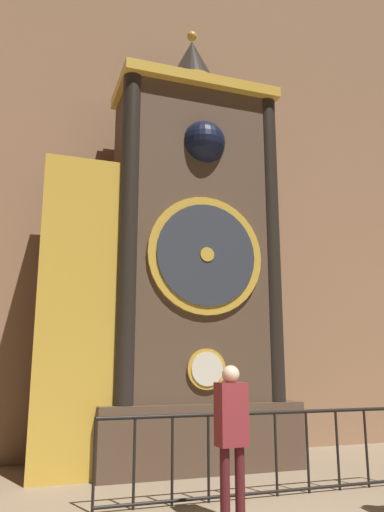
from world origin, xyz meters
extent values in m
cube|color=#936B4C|center=(0.00, 6.15, 6.50)|extent=(24.00, 0.30, 13.01)
cube|color=brown|center=(0.44, 4.85, 0.54)|extent=(3.48, 1.61, 1.09)
cube|color=brown|center=(0.44, 4.85, 4.01)|extent=(2.79, 1.40, 5.84)
cube|color=gold|center=(0.44, 4.75, 6.83)|extent=(3.01, 1.54, 0.20)
cylinder|color=gold|center=(0.44, 4.12, 1.64)|extent=(0.66, 0.05, 0.66)
cylinder|color=silver|center=(0.44, 4.09, 1.64)|extent=(0.54, 0.03, 0.54)
cylinder|color=gold|center=(0.44, 4.12, 3.54)|extent=(2.06, 0.07, 2.06)
cylinder|color=#2D333D|center=(0.44, 4.08, 3.54)|extent=(1.77, 0.04, 1.77)
cylinder|color=gold|center=(0.44, 4.06, 3.54)|extent=(0.25, 0.03, 0.25)
cube|color=#30241B|center=(0.44, 4.64, 5.65)|extent=(1.00, 0.42, 1.00)
sphere|color=black|center=(0.44, 4.22, 5.65)|extent=(0.80, 0.80, 0.80)
cylinder|color=black|center=(-0.89, 4.25, 4.01)|extent=(0.33, 0.33, 5.84)
cylinder|color=black|center=(1.76, 4.25, 4.01)|extent=(0.33, 0.33, 5.84)
cylinder|color=gold|center=(0.44, 4.85, 7.08)|extent=(0.96, 0.96, 0.30)
cone|color=black|center=(0.44, 4.85, 7.70)|extent=(0.91, 0.91, 0.94)
sphere|color=gold|center=(0.44, 4.85, 8.29)|extent=(0.20, 0.20, 0.20)
cube|color=brown|center=(-1.63, 4.90, 2.54)|extent=(1.25, 1.19, 5.08)
cube|color=gold|center=(-1.63, 4.29, 2.54)|extent=(1.31, 0.06, 5.08)
cylinder|color=black|center=(-1.54, 2.70, 0.54)|extent=(0.04, 0.04, 1.09)
cylinder|color=black|center=(-1.05, 2.70, 0.54)|extent=(0.04, 0.04, 1.09)
cylinder|color=black|center=(-0.57, 2.70, 0.54)|extent=(0.04, 0.04, 1.09)
cylinder|color=black|center=(-0.08, 2.70, 0.54)|extent=(0.04, 0.04, 1.09)
cylinder|color=black|center=(0.41, 2.70, 0.54)|extent=(0.04, 0.04, 1.09)
cylinder|color=black|center=(0.90, 2.70, 0.54)|extent=(0.04, 0.04, 1.09)
cylinder|color=black|center=(1.39, 2.70, 0.54)|extent=(0.04, 0.04, 1.09)
cylinder|color=black|center=(1.88, 2.70, 0.54)|extent=(0.04, 0.04, 1.09)
cylinder|color=black|center=(2.37, 2.70, 0.54)|extent=(0.04, 0.04, 1.09)
cylinder|color=black|center=(0.66, 2.70, 1.07)|extent=(4.40, 0.05, 0.05)
cylinder|color=black|center=(0.66, 2.70, 0.06)|extent=(4.40, 0.04, 0.04)
cylinder|color=#461518|center=(-0.24, 1.77, 0.41)|extent=(0.11, 0.11, 0.81)
cylinder|color=#461518|center=(-0.06, 1.77, 0.41)|extent=(0.11, 0.11, 0.81)
cube|color=maroon|center=(-0.15, 1.77, 1.16)|extent=(0.36, 0.25, 0.70)
sphere|color=beige|center=(-0.15, 1.77, 1.60)|extent=(0.20, 0.20, 0.20)
camera|label=1|loc=(-2.50, -3.69, 1.72)|focal=35.00mm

